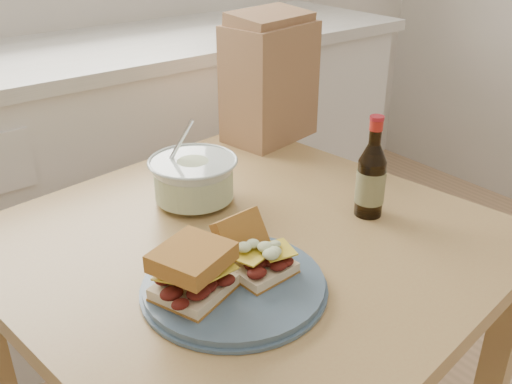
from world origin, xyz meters
TOP-DOWN VIEW (x-y plane):
  - cabinet_run at (-0.00, 1.70)m, footprint 2.50×0.64m
  - dining_table at (-0.03, 0.72)m, footprint 1.01×1.01m
  - plate at (-0.15, 0.59)m, footprint 0.31×0.31m
  - sandwich_left at (-0.22, 0.61)m, footprint 0.14×0.14m
  - sandwich_right at (-0.10, 0.61)m, footprint 0.11×0.14m
  - coleslaw_bowl at (-0.03, 0.91)m, footprint 0.19×0.19m
  - beer_bottle at (0.23, 0.64)m, footprint 0.06×0.06m
  - knife at (0.36, 0.74)m, footprint 0.16×0.09m
  - paper_bag at (0.35, 1.11)m, footprint 0.26×0.20m

SIDE VIEW (x-z plane):
  - cabinet_run at x=0.00m, z-range 0.00..0.94m
  - dining_table at x=-0.03m, z-range 0.27..1.02m
  - knife at x=0.36m, z-range 0.75..0.76m
  - plate at x=-0.15m, z-range 0.75..0.77m
  - sandwich_right at x=-0.10m, z-range 0.76..0.84m
  - coleslaw_bowl at x=-0.03m, z-range 0.71..0.90m
  - sandwich_left at x=-0.22m, z-range 0.77..0.86m
  - beer_bottle at x=0.23m, z-range 0.73..0.94m
  - paper_bag at x=0.35m, z-range 0.75..1.07m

